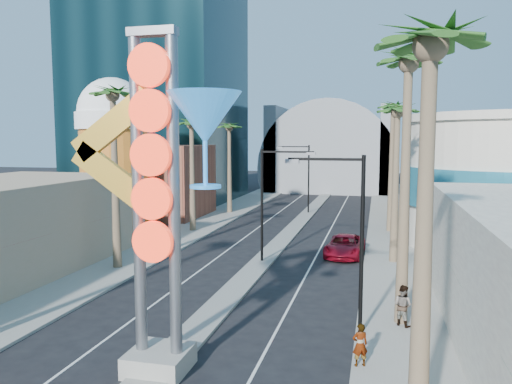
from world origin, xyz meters
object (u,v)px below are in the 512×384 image
(pedestrian_a, at_px, (360,345))
(pedestrian_b, at_px, (403,305))
(red_pickup, at_px, (345,246))
(neon_sign, at_px, (176,177))

(pedestrian_a, distance_m, pedestrian_b, 4.99)
(red_pickup, distance_m, pedestrian_b, 14.29)
(neon_sign, xyz_separation_m, pedestrian_b, (8.23, 6.58, -6.21))
(neon_sign, distance_m, red_pickup, 21.97)
(neon_sign, height_order, pedestrian_b, neon_sign)
(pedestrian_a, bearing_deg, neon_sign, -6.86)
(red_pickup, bearing_deg, neon_sign, -98.93)
(neon_sign, relative_size, red_pickup, 2.26)
(red_pickup, relative_size, pedestrian_b, 2.95)
(red_pickup, bearing_deg, pedestrian_b, -71.70)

